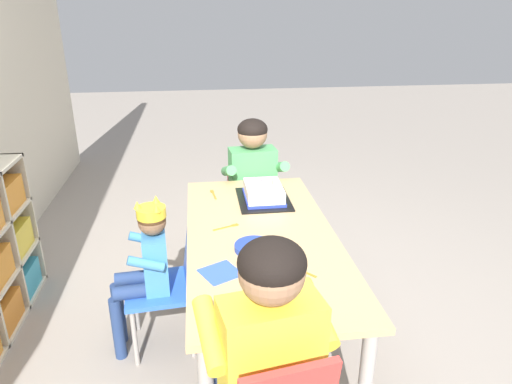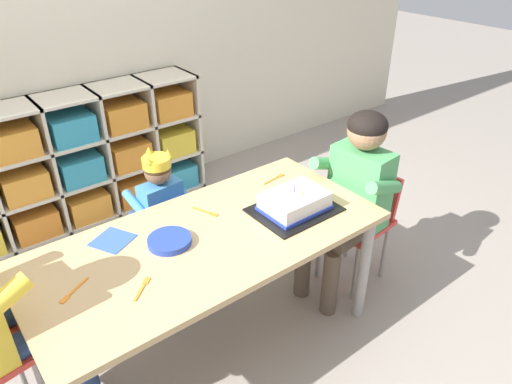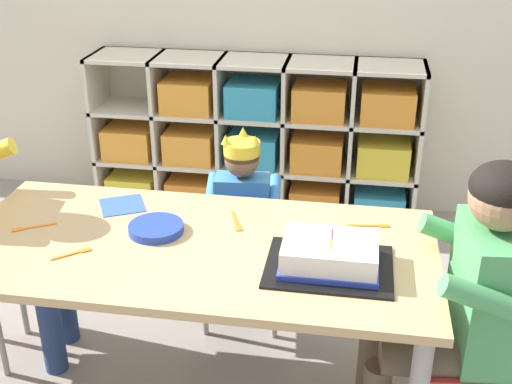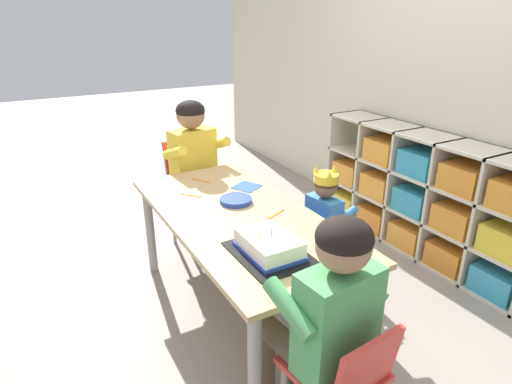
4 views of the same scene
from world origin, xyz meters
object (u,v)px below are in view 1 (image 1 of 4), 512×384
(fork_at_table_front_edge, at_px, (228,227))
(fork_scattered_mid_table, at_px, (302,271))
(guest_at_table_side, at_px, (255,180))
(activity_table, at_px, (261,248))
(paper_plate_stack, at_px, (254,247))
(classroom_chair_guest_side, at_px, (251,205))
(fork_by_napkin, at_px, (280,303))
(classroom_chair_blue, at_px, (171,282))
(birthday_cake_on_tray, at_px, (264,194))
(fork_beside_plate_stack, at_px, (213,194))
(child_with_crown, at_px, (146,260))
(adult_helper_seated, at_px, (264,346))

(fork_at_table_front_edge, relative_size, fork_scattered_mid_table, 1.28)
(guest_at_table_side, bearing_deg, activity_table, -100.32)
(paper_plate_stack, distance_m, fork_scattered_mid_table, 0.27)
(classroom_chair_guest_side, height_order, fork_by_napkin, fork_by_napkin)
(classroom_chair_blue, relative_size, fork_by_napkin, 4.67)
(fork_by_napkin, bearing_deg, paper_plate_stack, -24.64)
(paper_plate_stack, bearing_deg, classroom_chair_guest_side, -6.14)
(paper_plate_stack, bearing_deg, activity_table, -20.63)
(fork_scattered_mid_table, bearing_deg, birthday_cake_on_tray, 142.62)
(fork_at_table_front_edge, height_order, fork_by_napkin, same)
(guest_at_table_side, distance_m, paper_plate_stack, 0.98)
(guest_at_table_side, xyz_separation_m, fork_beside_plate_stack, (-0.28, 0.28, 0.03))
(activity_table, height_order, guest_at_table_side, guest_at_table_side)
(classroom_chair_guest_side, height_order, fork_beside_plate_stack, fork_beside_plate_stack)
(birthday_cake_on_tray, height_order, fork_by_napkin, birthday_cake_on_tray)
(paper_plate_stack, distance_m, fork_beside_plate_stack, 0.71)
(fork_beside_plate_stack, relative_size, fork_by_napkin, 1.09)
(classroom_chair_blue, xyz_separation_m, fork_by_napkin, (-0.62, -0.44, 0.27))
(paper_plate_stack, distance_m, fork_at_table_front_edge, 0.27)
(child_with_crown, height_order, fork_beside_plate_stack, child_with_crown)
(classroom_chair_guest_side, distance_m, fork_beside_plate_stack, 0.53)
(child_with_crown, bearing_deg, paper_plate_stack, 63.78)
(birthday_cake_on_tray, bearing_deg, fork_at_table_front_edge, 144.67)
(paper_plate_stack, relative_size, fork_beside_plate_stack, 1.25)
(guest_at_table_side, height_order, fork_at_table_front_edge, guest_at_table_side)
(birthday_cake_on_tray, height_order, fork_scattered_mid_table, birthday_cake_on_tray)
(paper_plate_stack, bearing_deg, fork_at_table_front_edge, 22.77)
(activity_table, relative_size, classroom_chair_guest_side, 2.42)
(classroom_chair_blue, distance_m, classroom_chair_guest_side, 1.01)
(guest_at_table_side, distance_m, birthday_cake_on_tray, 0.40)
(fork_beside_plate_stack, bearing_deg, classroom_chair_blue, -34.72)
(adult_helper_seated, bearing_deg, guest_at_table_side, -105.97)
(classroom_chair_blue, distance_m, child_with_crown, 0.18)
(adult_helper_seated, bearing_deg, paper_plate_stack, -104.37)
(activity_table, distance_m, classroom_chair_guest_side, 0.95)
(activity_table, distance_m, adult_helper_seated, 0.84)
(birthday_cake_on_tray, bearing_deg, fork_beside_plate_stack, 66.56)
(paper_plate_stack, xyz_separation_m, fork_beside_plate_stack, (0.69, 0.15, -0.01))
(birthday_cake_on_tray, xyz_separation_m, fork_by_napkin, (-0.98, 0.08, -0.04))
(birthday_cake_on_tray, relative_size, fork_by_napkin, 2.86)
(classroom_chair_guest_side, distance_m, birthday_cake_on_tray, 0.58)
(adult_helper_seated, bearing_deg, fork_at_table_front_edge, -96.78)
(activity_table, relative_size, guest_at_table_side, 1.52)
(adult_helper_seated, height_order, fork_by_napkin, adult_helper_seated)
(classroom_chair_blue, bearing_deg, child_with_crown, -90.48)
(adult_helper_seated, distance_m, fork_by_napkin, 0.29)
(classroom_chair_blue, bearing_deg, fork_beside_plate_stack, 148.12)
(classroom_chair_guest_side, bearing_deg, activity_table, -99.13)
(child_with_crown, xyz_separation_m, birthday_cake_on_tray, (0.37, -0.63, 0.16))
(birthday_cake_on_tray, bearing_deg, classroom_chair_guest_side, 1.23)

